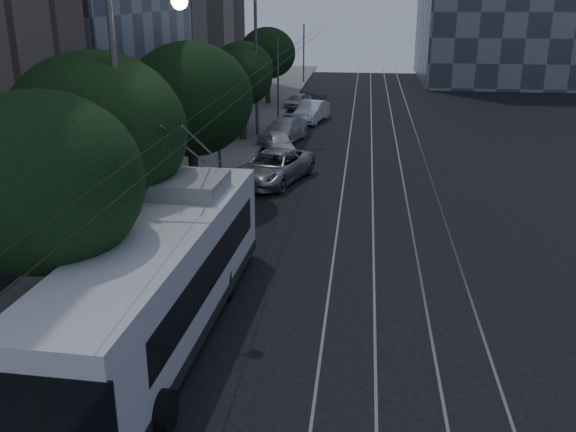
% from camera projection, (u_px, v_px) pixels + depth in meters
% --- Properties ---
extents(ground, '(120.00, 120.00, 0.00)m').
position_uv_depth(ground, '(319.00, 301.00, 19.93)').
color(ground, black).
rests_on(ground, ground).
extents(sidewalk, '(5.00, 90.00, 0.15)m').
position_uv_depth(sidewalk, '(221.00, 147.00, 39.48)').
color(sidewalk, slate).
rests_on(sidewalk, ground).
extents(tram_rails, '(4.52, 90.00, 0.02)m').
position_uv_depth(tram_rails, '(385.00, 152.00, 38.38)').
color(tram_rails, gray).
rests_on(tram_rails, ground).
extents(overhead_wires, '(2.23, 90.00, 6.00)m').
position_uv_depth(overhead_wires, '(261.00, 92.00, 38.07)').
color(overhead_wires, black).
rests_on(overhead_wires, ground).
extents(trolleybus, '(3.14, 12.74, 5.63)m').
position_uv_depth(trolleybus, '(162.00, 278.00, 17.41)').
color(trolleybus, silver).
rests_on(trolleybus, ground).
extents(pickup_silver, '(4.16, 6.13, 1.56)m').
position_uv_depth(pickup_silver, '(273.00, 167.00, 32.20)').
color(pickup_silver, '#95999C').
rests_on(pickup_silver, ground).
extents(car_white_a, '(2.57, 3.97, 1.26)m').
position_uv_depth(car_white_a, '(279.00, 143.00, 37.94)').
color(car_white_a, silver).
rests_on(car_white_a, ground).
extents(car_white_b, '(3.19, 5.29, 1.43)m').
position_uv_depth(car_white_b, '(283.00, 131.00, 40.87)').
color(car_white_b, '#BABBBF').
rests_on(car_white_b, ground).
extents(car_white_c, '(2.52, 4.80, 1.50)m').
position_uv_depth(car_white_c, '(311.00, 112.00, 47.15)').
color(car_white_c, white).
rests_on(car_white_c, ground).
extents(car_white_d, '(2.30, 3.78, 1.20)m').
position_uv_depth(car_white_d, '(298.00, 101.00, 52.82)').
color(car_white_d, '#B8B8BC').
rests_on(car_white_d, ground).
extents(tree_0, '(4.96, 4.96, 6.98)m').
position_uv_depth(tree_0, '(42.00, 183.00, 15.48)').
color(tree_0, black).
rests_on(tree_0, ground).
extents(tree_1, '(5.54, 5.54, 7.52)m').
position_uv_depth(tree_1, '(96.00, 134.00, 19.54)').
color(tree_1, black).
rests_on(tree_1, ground).
extents(tree_2, '(5.60, 5.60, 7.13)m').
position_uv_depth(tree_2, '(190.00, 100.00, 28.33)').
color(tree_2, black).
rests_on(tree_2, ground).
extents(tree_3, '(3.85, 3.85, 5.76)m').
position_uv_depth(tree_3, '(242.00, 78.00, 39.94)').
color(tree_3, black).
rests_on(tree_3, ground).
extents(tree_4, '(4.18, 4.18, 6.05)m').
position_uv_depth(tree_4, '(242.00, 70.00, 42.69)').
color(tree_4, black).
rests_on(tree_4, ground).
extents(tree_5, '(4.67, 4.67, 6.38)m').
position_uv_depth(tree_5, '(267.00, 53.00, 53.16)').
color(tree_5, black).
rests_on(tree_5, ground).
extents(streetlamp_near, '(2.28, 0.44, 9.32)m').
position_uv_depth(streetlamp_near, '(133.00, 119.00, 18.33)').
color(streetlamp_near, '#5B5B5E').
rests_on(streetlamp_near, ground).
extents(streetlamp_far, '(2.30, 0.44, 9.45)m').
position_uv_depth(streetlamp_far, '(262.00, 48.00, 40.50)').
color(streetlamp_far, '#5B5B5E').
rests_on(streetlamp_far, ground).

